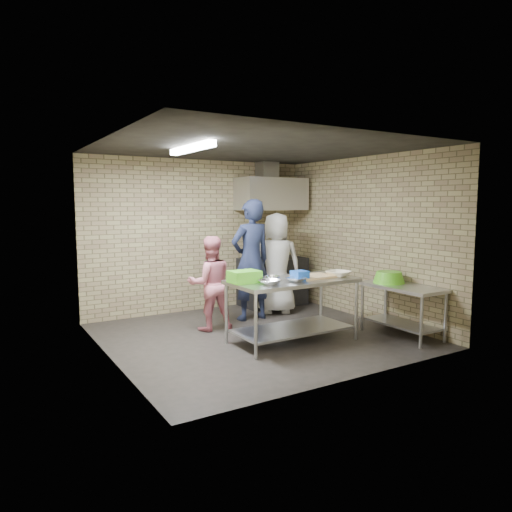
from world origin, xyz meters
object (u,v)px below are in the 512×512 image
Objects in this scene: blue_tub at (300,275)px; woman_pink at (210,283)px; prep_table at (292,311)px; green_basin at (389,277)px; woman_white at (276,263)px; side_counter at (402,311)px; stove at (273,281)px; man_navy at (251,260)px; green_crate at (244,277)px; bottle_red at (268,198)px.

blue_tub is 0.14× the size of woman_pink.
green_basin is (1.51, -0.35, 0.39)m from prep_table.
woman_white is (0.77, 1.56, 0.44)m from prep_table.
side_counter is 6.12× the size of blue_tub.
stove is 0.68× the size of woman_white.
green_basin is 2.68m from woman_pink.
green_basin is 2.22m from man_navy.
man_navy reaches higher than green_crate.
stove is 6.67× the size of bottle_red.
woman_pink reaches higher than blue_tub.
woman_pink reaches higher than green_crate.
side_counter is 1.67m from blue_tub.
stove is 6.12× the size of blue_tub.
green_crate is 2.00× the size of blue_tub.
woman_pink is 1.55m from woman_white.
bottle_red reaches higher than woman_pink.
green_crate is 2.18× the size of bottle_red.
blue_tub is 1.49m from green_basin.
man_navy is (-1.38, 1.99, 0.62)m from side_counter.
side_counter is at bearing 122.29° from man_navy.
woman_pink is (-0.71, 1.15, 0.28)m from prep_table.
green_crate is 0.85× the size of green_basin.
green_crate is (-1.78, -2.03, 0.51)m from stove.
green_crate is at bearing 163.65° from blue_tub.
woman_pink is (-0.76, 1.25, -0.23)m from blue_tub.
bottle_red is 1.73m from man_navy.
woman_white is (0.62, 0.17, -0.12)m from man_navy.
bottle_red reaches higher than green_crate.
stove is 2.57m from green_basin.
bottle_red reaches higher than prep_table.
green_crate is 0.78m from blue_tub.
bottle_red is (0.05, 0.24, 1.58)m from stove.
side_counter is 2.42m from green_crate.
prep_table is 3.84× the size of green_basin.
man_navy is 1.13× the size of woman_white.
man_navy is (0.11, 1.49, 0.05)m from blue_tub.
prep_table is 1.80m from woman_white.
man_navy is at bearing 83.57° from prep_table.
woman_pink is at bearing -150.86° from stove.
prep_table is 3.08m from bottle_red.
green_basin is at bearing -9.79° from blue_tub.
green_crate is 0.20× the size of man_navy.
woman_white is (-0.74, 1.91, 0.05)m from green_basin.
woman_pink is at bearing 90.42° from green_crate.
man_navy reaches higher than side_counter.
bottle_red is 0.13× the size of woman_pink.
green_basin is (1.46, -0.25, -0.11)m from blue_tub.
woman_pink is at bearing 121.60° from prep_table.
woman_white is at bearing -113.34° from bottle_red.
man_navy reaches higher than woman_white.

